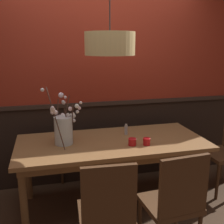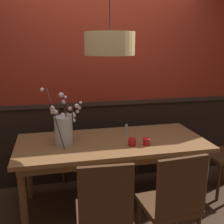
{
  "view_description": "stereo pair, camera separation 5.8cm",
  "coord_description": "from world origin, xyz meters",
  "views": [
    {
      "loc": [
        -0.66,
        -2.67,
        1.77
      ],
      "look_at": [
        0.0,
        0.0,
        1.08
      ],
      "focal_mm": 43.71,
      "sensor_mm": 36.0,
      "label": 1
    },
    {
      "loc": [
        -0.61,
        -2.68,
        1.77
      ],
      "look_at": [
        0.0,
        0.0,
        1.08
      ],
      "focal_mm": 43.71,
      "sensor_mm": 36.0,
      "label": 2
    }
  ],
  "objects": [
    {
      "name": "ground_plane",
      "position": [
        0.0,
        0.0,
        0.0
      ],
      "size": [
        24.0,
        24.0,
        0.0
      ],
      "primitive_type": "plane",
      "color": "#422D1E"
    },
    {
      "name": "chair_near_side_left",
      "position": [
        -0.26,
        -0.89,
        0.54
      ],
      "size": [
        0.44,
        0.44,
        0.96
      ],
      "color": "#4C301C",
      "rests_on": "ground"
    },
    {
      "name": "vase_with_blossoms",
      "position": [
        -0.5,
        0.04,
        0.92
      ],
      "size": [
        0.4,
        0.35,
        0.61
      ],
      "color": "silver",
      "rests_on": "dining_table"
    },
    {
      "name": "chair_near_side_right",
      "position": [
        0.31,
        -0.87,
        0.53
      ],
      "size": [
        0.47,
        0.45,
        0.96
      ],
      "color": "#4C301C",
      "rests_on": "ground"
    },
    {
      "name": "condiment_bottle",
      "position": [
        0.2,
        0.16,
        0.82
      ],
      "size": [
        0.04,
        0.04,
        0.12
      ],
      "color": "#ADADB2",
      "rests_on": "dining_table"
    },
    {
      "name": "chair_far_side_right",
      "position": [
        0.32,
        0.87,
        0.49
      ],
      "size": [
        0.43,
        0.4,
        0.87
      ],
      "color": "#4C301C",
      "rests_on": "ground"
    },
    {
      "name": "chair_far_side_left",
      "position": [
        -0.32,
        0.85,
        0.52
      ],
      "size": [
        0.43,
        0.41,
        0.93
      ],
      "color": "#4C301C",
      "rests_on": "ground"
    },
    {
      "name": "dining_table",
      "position": [
        0.0,
        0.0,
        0.68
      ],
      "size": [
        2.0,
        0.9,
        0.76
      ],
      "color": "olive",
      "rests_on": "ground"
    },
    {
      "name": "pendant_lamp",
      "position": [
        -0.04,
        -0.06,
        1.77
      ],
      "size": [
        0.48,
        0.48,
        0.96
      ],
      "color": "tan"
    },
    {
      "name": "back_wall",
      "position": [
        0.0,
        0.69,
        1.3
      ],
      "size": [
        5.7,
        0.14,
        2.62
      ],
      "color": "black",
      "rests_on": "ground"
    },
    {
      "name": "candle_holder_nearer_edge",
      "position": [
        0.31,
        -0.21,
        0.8
      ],
      "size": [
        0.08,
        0.08,
        0.07
      ],
      "color": "red",
      "rests_on": "dining_table"
    },
    {
      "name": "candle_holder_nearer_center",
      "position": [
        0.17,
        -0.18,
        0.8
      ],
      "size": [
        0.08,
        0.08,
        0.07
      ],
      "color": "red",
      "rests_on": "dining_table"
    }
  ]
}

